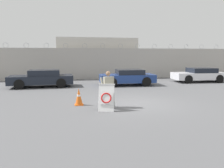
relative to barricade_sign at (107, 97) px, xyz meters
name	(u,v)px	position (x,y,z in m)	size (l,w,h in m)	color
ground_plane	(136,103)	(1.63, 0.99, -0.56)	(90.00, 90.00, 0.00)	#5B5B5E
perimeter_wall	(103,64)	(1.63, 12.14, 0.94)	(36.00, 0.30, 3.45)	#ADA8A0
building_block	(95,57)	(1.36, 16.76, 1.49)	(8.39, 7.05, 4.11)	beige
barricade_sign	(107,97)	(0.00, 0.00, 0.00)	(0.86, 0.98, 1.14)	white
security_guard	(108,87)	(0.16, 0.55, 0.33)	(0.65, 0.36, 1.64)	#232838
traffic_cone_near	(79,97)	(-1.14, 1.17, -0.17)	(0.41, 0.41, 0.80)	orange
parked_car_front_coupe	(42,78)	(-3.59, 7.65, 0.08)	(4.64, 2.09, 1.26)	black
parked_car_rear_sedan	(128,77)	(2.87, 7.33, 0.07)	(4.27, 2.05, 1.23)	black
parked_car_far_side	(199,75)	(9.59, 8.19, 0.07)	(4.58, 2.16, 1.23)	black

